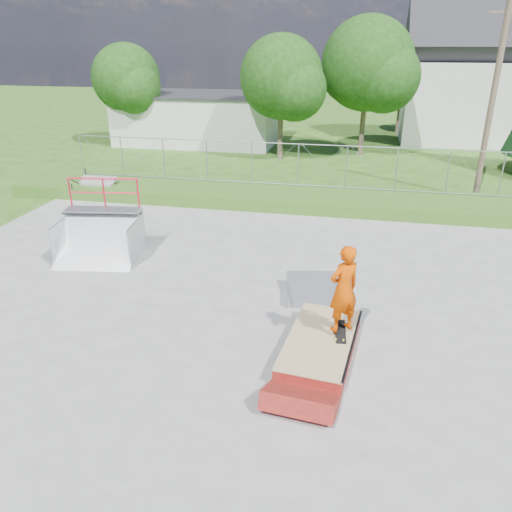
{
  "coord_description": "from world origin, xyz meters",
  "views": [
    {
      "loc": [
        2.54,
        -10.18,
        6.19
      ],
      "look_at": [
        0.11,
        1.36,
        1.1
      ],
      "focal_mm": 35.0,
      "sensor_mm": 36.0,
      "label": 1
    }
  ],
  "objects_px": {
    "flat_bank_ramp": "(313,290)",
    "skater": "(344,292)",
    "grind_box": "(320,346)",
    "quarter_pipe": "(96,224)"
  },
  "relations": [
    {
      "from": "quarter_pipe",
      "to": "flat_bank_ramp",
      "type": "xyz_separation_m",
      "value": [
        6.65,
        -1.11,
        -0.96
      ]
    },
    {
      "from": "quarter_pipe",
      "to": "flat_bank_ramp",
      "type": "distance_m",
      "value": 6.81
    },
    {
      "from": "grind_box",
      "to": "quarter_pipe",
      "type": "relative_size",
      "value": 1.26
    },
    {
      "from": "quarter_pipe",
      "to": "skater",
      "type": "height_order",
      "value": "skater"
    },
    {
      "from": "flat_bank_ramp",
      "to": "skater",
      "type": "height_order",
      "value": "skater"
    },
    {
      "from": "quarter_pipe",
      "to": "flat_bank_ramp",
      "type": "bearing_deg",
      "value": -18.45
    },
    {
      "from": "flat_bank_ramp",
      "to": "skater",
      "type": "relative_size",
      "value": 0.75
    },
    {
      "from": "flat_bank_ramp",
      "to": "quarter_pipe",
      "type": "bearing_deg",
      "value": 159.98
    },
    {
      "from": "grind_box",
      "to": "flat_bank_ramp",
      "type": "relative_size",
      "value": 2.04
    },
    {
      "from": "quarter_pipe",
      "to": "skater",
      "type": "distance_m",
      "value": 8.22
    }
  ]
}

